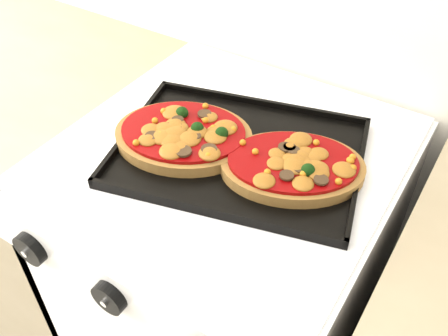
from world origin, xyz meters
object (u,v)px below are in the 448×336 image
Objects in this scene: stove at (228,292)px; pizza_left at (183,134)px; baking_tray at (239,151)px; pizza_right at (293,164)px.

stove is 0.49m from pizza_left.
pizza_right is at bearing -13.10° from baking_tray.
baking_tray is 0.11m from pizza_left.
stove is 0.50m from pizza_right.
pizza_right is at bearing 8.83° from pizza_left.
stove is 3.76× the size of pizza_right.
pizza_right is (0.10, 0.00, 0.02)m from baking_tray.
baking_tray is 1.71× the size of pizza_left.
stove is 0.47m from baking_tray.
baking_tray is (0.03, -0.01, 0.47)m from stove.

